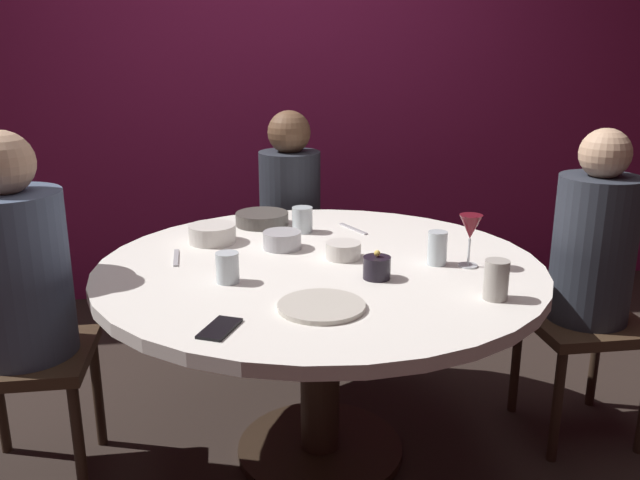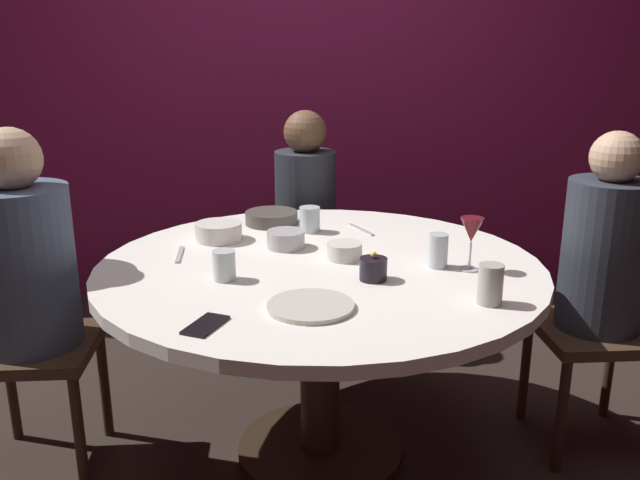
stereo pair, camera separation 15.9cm
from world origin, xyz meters
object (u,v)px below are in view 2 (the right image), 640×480
Objects in this scene: seated_diner_right at (603,261)px; candle_holder at (373,269)px; seated_diner_left at (24,268)px; dinner_plate at (311,306)px; dining_table at (320,299)px; cup_by_right_diner at (438,251)px; cup_center_front at (224,265)px; cell_phone at (206,325)px; cup_near_candle at (310,219)px; bowl_salad_center at (219,231)px; bowl_small_white at (344,251)px; wine_glass at (472,232)px; bowl_serving_large at (286,239)px; bowl_sauce_side at (272,218)px; cup_by_left_diner at (490,284)px; seated_diner_back at (306,201)px.

seated_diner_right is 12.59× the size of candle_holder.
seated_diner_left is 4.85× the size of dinner_plate.
seated_diner_left reaches higher than dining_table.
cup_by_right_diner is 1.18× the size of cup_center_front.
cup_center_front is at bearing -12.39° from seated_diner_left.
cell_phone is at bearing -123.71° from dining_table.
dining_table is 0.99m from seated_diner_right.
cup_near_candle is at bearing 106.46° from candle_holder.
bowl_salad_center is 1.76× the size of cup_near_candle.
bowl_small_white is (1.06, 0.04, 0.02)m from seated_diner_left.
cell_phone is 1.24× the size of cup_by_right_diner.
seated_diner_right is 12.23× the size of cup_center_front.
candle_holder reaches higher than bowl_salad_center.
wine_glass is at bearing -4.26° from seated_diner_left.
bowl_serving_large reaches higher than bowl_sauce_side.
bowl_salad_center is 0.36m from cup_near_candle.
candle_holder is 0.97× the size of cup_center_front.
dinner_plate is 2.11× the size of cup_by_left_diner.
wine_glass is 0.79m from cup_center_front.
seated_diner_back is 0.82m from bowl_serving_large.
candle_holder reaches higher than dining_table.
candle_holder is 0.53× the size of bowl_salad_center.
bowl_serving_large is at bearing 58.85° from cup_center_front.
seated_diner_right reaches higher than dinner_plate.
wine_glass is 0.43m from bowl_small_white.
candle_holder is (0.15, -0.18, 0.17)m from dining_table.
bowl_serving_large is 1.14× the size of bowl_small_white.
wine_glass is at bearing 28.47° from dinner_plate.
bowl_sauce_side is 0.68m from cup_center_front.
cup_by_left_diner reaches higher than candle_holder.
seated_diner_left reaches higher than candle_holder.
bowl_small_white reaches higher than bowl_sauce_side.
candle_holder is at bearing -167.96° from wine_glass.
seated_diner_back reaches higher than bowl_sauce_side.
seated_diner_right is at bearing -21.20° from cup_near_candle.
candle_holder is 0.76m from bowl_sauce_side.
cup_by_right_diner reaches higher than cup_center_front.
bowl_salad_center is at bearing 117.38° from cell_phone.
bowl_serving_large is 1.39× the size of cup_near_candle.
cup_by_left_diner is at bearing -15.59° from seated_diner_left.
seated_diner_back is at bearing 95.13° from bowl_small_white.
cup_center_front reaches higher than dinner_plate.
wine_glass is at bearing -44.16° from bowl_sauce_side.
seated_diner_right reaches higher than cup_center_front.
bowl_serving_large is at bearing 121.35° from dining_table.
cup_near_candle is (0.10, 0.21, 0.02)m from bowl_serving_large.
seated_diner_right is 0.54m from wine_glass.
seated_diner_back is 0.79m from bowl_salad_center.
seated_diner_right is at bearing -24.15° from bowl_sauce_side.
cup_by_right_diner is at bearing 158.57° from wine_glass.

